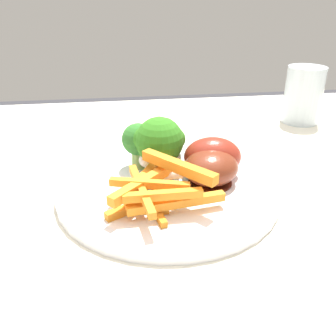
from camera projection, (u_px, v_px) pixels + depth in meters
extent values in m
cube|color=silver|center=(155.00, 193.00, 0.47)|extent=(1.11, 0.78, 0.03)
cylinder|color=#ACA695|center=(323.00, 230.00, 0.98)|extent=(0.06, 0.06, 0.68)
cylinder|color=white|center=(168.00, 187.00, 0.44)|extent=(0.27, 0.27, 0.01)
cylinder|color=#7FA458|center=(160.00, 165.00, 0.46)|extent=(0.02, 0.02, 0.02)
sphere|color=#31761D|center=(159.00, 141.00, 0.44)|extent=(0.06, 0.06, 0.06)
sphere|color=#31761D|center=(165.00, 130.00, 0.46)|extent=(0.03, 0.03, 0.03)
sphere|color=#31761D|center=(145.00, 139.00, 0.44)|extent=(0.03, 0.03, 0.03)
sphere|color=#31761D|center=(174.00, 139.00, 0.45)|extent=(0.03, 0.03, 0.03)
cylinder|color=#78A45C|center=(159.00, 153.00, 0.48)|extent=(0.02, 0.02, 0.03)
sphere|color=#347529|center=(158.00, 133.00, 0.47)|extent=(0.04, 0.04, 0.04)
sphere|color=#347529|center=(154.00, 131.00, 0.48)|extent=(0.02, 0.02, 0.02)
sphere|color=#347529|center=(159.00, 124.00, 0.48)|extent=(0.02, 0.02, 0.02)
sphere|color=#347529|center=(162.00, 130.00, 0.49)|extent=(0.02, 0.02, 0.02)
sphere|color=#347529|center=(146.00, 130.00, 0.46)|extent=(0.02, 0.02, 0.02)
sphere|color=#347529|center=(155.00, 126.00, 0.48)|extent=(0.02, 0.02, 0.02)
cylinder|color=#8DB25E|center=(139.00, 159.00, 0.47)|extent=(0.02, 0.02, 0.02)
sphere|color=#2F6F28|center=(138.00, 139.00, 0.46)|extent=(0.04, 0.04, 0.04)
sphere|color=#2F6F28|center=(150.00, 137.00, 0.46)|extent=(0.02, 0.02, 0.02)
sphere|color=#2F6F28|center=(151.00, 134.00, 0.45)|extent=(0.02, 0.02, 0.02)
sphere|color=#2F6F28|center=(133.00, 137.00, 0.47)|extent=(0.01, 0.01, 0.01)
cube|color=orange|center=(150.00, 200.00, 0.39)|extent=(0.10, 0.06, 0.01)
cube|color=orange|center=(177.00, 203.00, 0.37)|extent=(0.11, 0.03, 0.01)
cube|color=orange|center=(141.00, 181.00, 0.40)|extent=(0.05, 0.08, 0.01)
cube|color=orange|center=(149.00, 184.00, 0.38)|extent=(0.08, 0.03, 0.01)
cube|color=orange|center=(145.00, 182.00, 0.38)|extent=(0.08, 0.08, 0.01)
cube|color=orange|center=(178.00, 166.00, 0.38)|extent=(0.07, 0.08, 0.01)
cube|color=orange|center=(163.00, 195.00, 0.40)|extent=(0.01, 0.07, 0.01)
cube|color=orange|center=(141.00, 189.00, 0.37)|extent=(0.02, 0.10, 0.01)
cube|color=orange|center=(150.00, 202.00, 0.39)|extent=(0.03, 0.09, 0.01)
cube|color=orange|center=(167.00, 195.00, 0.36)|extent=(0.08, 0.01, 0.01)
cylinder|color=#4D1A0F|center=(210.00, 182.00, 0.44)|extent=(0.05, 0.05, 0.00)
ellipsoid|color=maroon|center=(211.00, 168.00, 0.43)|extent=(0.08, 0.07, 0.04)
cylinder|color=beige|center=(169.00, 175.00, 0.41)|extent=(0.03, 0.02, 0.01)
sphere|color=silver|center=(156.00, 177.00, 0.41)|extent=(0.02, 0.02, 0.02)
cylinder|color=#621810|center=(211.00, 174.00, 0.46)|extent=(0.04, 0.04, 0.00)
ellipsoid|color=maroon|center=(212.00, 157.00, 0.45)|extent=(0.08, 0.06, 0.05)
cylinder|color=beige|center=(164.00, 159.00, 0.45)|extent=(0.04, 0.02, 0.01)
sphere|color=silver|center=(146.00, 159.00, 0.45)|extent=(0.02, 0.02, 0.02)
cylinder|color=silver|center=(303.00, 95.00, 0.65)|extent=(0.07, 0.07, 0.10)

